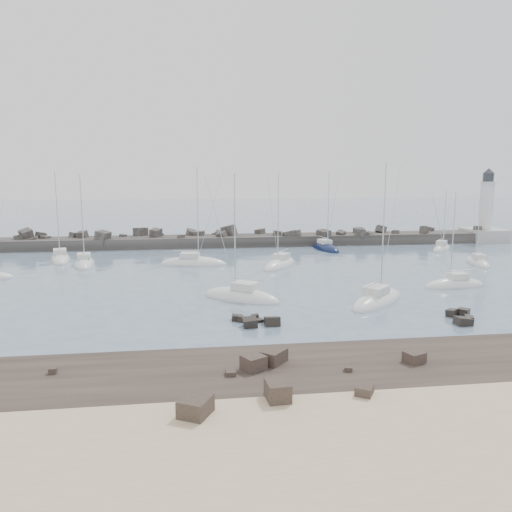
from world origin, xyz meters
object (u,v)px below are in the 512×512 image
Objects in this scene: sailboat_9 at (455,285)px; sailboat_8 at (326,249)px; sailboat_4 at (193,264)px; sailboat_1 at (60,259)px; sailboat_7 at (377,301)px; sailboat_10 at (477,263)px; sailboat_12 at (442,249)px; sailboat_3 at (85,264)px; sailboat_6 at (280,265)px; lighthouse at (485,225)px; sailboat_5 at (241,298)px.

sailboat_8 is at bearing 103.92° from sailboat_9.
sailboat_4 is at bearing 148.88° from sailboat_9.
sailboat_1 is 0.96× the size of sailboat_4.
sailboat_7 is at bearing -153.97° from sailboat_9.
sailboat_4 is at bearing 173.10° from sailboat_10.
sailboat_8 reaches higher than sailboat_9.
sailboat_9 is at bearing -115.14° from sailboat_12.
sailboat_7 is at bearing -38.26° from sailboat_1.
sailboat_3 is 56.84m from sailboat_10.
sailboat_6 is at bearing -16.12° from sailboat_1.
sailboat_6 is at bearing 106.61° from sailboat_7.
sailboat_6 is 0.93× the size of sailboat_7.
sailboat_8 is at bearing -168.21° from lighthouse.
sailboat_1 is at bearing -171.17° from lighthouse.
sailboat_8 is 24.36m from sailboat_10.
sailboat_3 is at bearing 169.97° from sailboat_6.
sailboat_4 reaches higher than sailboat_9.
sailboat_1 is 42.90m from sailboat_8.
sailboat_1 reaches higher than sailboat_12.
sailboat_3 is 39.32m from sailboat_8.
sailboat_5 is at bearing -142.47° from sailboat_12.
sailboat_7 is (6.25, -20.95, -0.00)m from sailboat_6.
sailboat_5 reaches higher than sailboat_8.
sailboat_1 is 62.30m from sailboat_12.
sailboat_9 is (11.59, 5.66, -0.00)m from sailboat_7.
sailboat_12 is at bearing 6.07° from sailboat_3.
sailboat_12 is (57.87, 6.15, 0.01)m from sailboat_3.
sailboat_1 is 1.19× the size of sailboat_9.
sailboat_9 reaches higher than sailboat_12.
sailboat_7 is at bearing -132.04° from lighthouse.
sailboat_12 is (1.47, 13.17, 0.02)m from sailboat_10.
sailboat_5 reaches higher than sailboat_9.
sailboat_8 is 1.26× the size of sailboat_12.
sailboat_6 is 1.20× the size of sailboat_10.
sailboat_10 is (-15.45, -23.24, -2.96)m from lighthouse.
sailboat_9 is 17.09m from sailboat_10.
sailboat_4 is 43.16m from sailboat_12.
sailboat_4 is at bearing 127.76° from sailboat_7.
sailboat_6 is 1.18× the size of sailboat_9.
sailboat_8 reaches higher than sailboat_3.
lighthouse is 1.03× the size of sailboat_6.
sailboat_6 reaches higher than sailboat_5.
lighthouse reaches higher than sailboat_4.
sailboat_5 is (24.69, -27.09, 0.01)m from sailboat_1.
sailboat_10 is (60.80, -11.39, -0.01)m from sailboat_1.
sailboat_4 is 21.19m from sailboat_5.
sailboat_4 is at bearing 103.07° from sailboat_5.
sailboat_1 is at bearing 163.88° from sailboat_6.
sailboat_9 is (-26.34, -36.41, -2.95)m from lighthouse.
sailboat_7 is at bearing -97.01° from sailboat_8.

